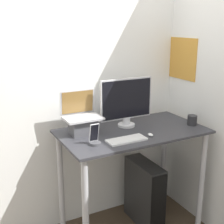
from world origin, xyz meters
The scene contains 9 objects.
wall_back centered at (0.00, 0.73, 1.30)m, with size 6.00×0.05×2.60m.
desk centered at (0.00, 0.32, 0.76)m, with size 1.18×0.65×0.94m.
laptop centered at (-0.38, 0.45, 1.04)m, with size 0.29×0.22×0.33m.
monitor centered at (0.01, 0.44, 1.15)m, with size 0.47×0.14×0.41m.
keyboard centered at (-0.16, 0.15, 0.95)m, with size 0.30×0.12×0.02m.
mouse centered at (0.05, 0.14, 0.96)m, with size 0.03×0.05×0.02m.
cell_phone centered at (-0.40, 0.19, 0.99)m, with size 0.08×0.08×0.16m.
computer_tower centered at (0.17, 0.37, 0.30)m, with size 0.16×0.45×0.59m.
mug centered at (0.52, 0.21, 0.99)m, with size 0.08×0.08×0.08m.
Camera 1 is at (-1.25, -1.71, 1.79)m, focal length 50.00 mm.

